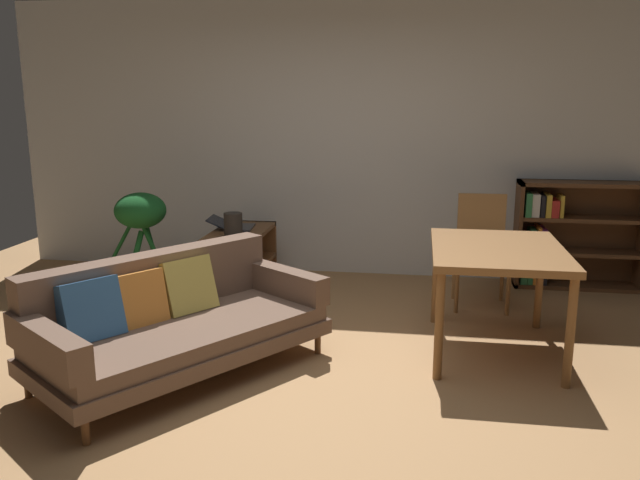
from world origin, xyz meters
The scene contains 10 objects.
ground_plane centered at (0.00, 0.00, 0.00)m, with size 8.16×8.16×0.00m, color #A87A4C.
back_wall_panel centered at (0.00, 2.70, 1.35)m, with size 6.80×0.10×2.70m, color silver.
fabric_couch centered at (-0.84, 0.09, 0.36)m, with size 1.79×2.01×0.74m.
media_console centered at (-0.89, 1.80, 0.28)m, with size 0.47×1.12×0.57m.
open_laptop centered at (-0.97, 1.97, 0.59)m, with size 0.43×0.36×0.10m.
desk_speaker centered at (-0.86, 1.59, 0.67)m, with size 0.16×0.16×0.21m.
potted_floor_plant centered at (-1.72, 1.64, 0.63)m, with size 0.57×0.49×0.93m.
dining_table centered at (1.26, 0.76, 0.67)m, with size 0.88×1.17×0.75m.
dining_chair_near centered at (1.25, 1.81, 0.54)m, with size 0.45×0.42×0.95m.
bookshelf centered at (2.11, 2.51, 0.50)m, with size 1.15×0.33×1.00m.
Camera 1 is at (0.72, -3.63, 1.76)m, focal length 35.96 mm.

